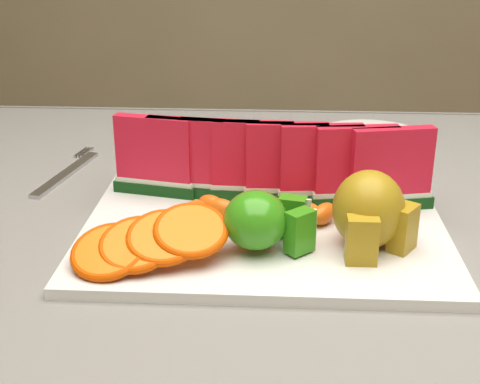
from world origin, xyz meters
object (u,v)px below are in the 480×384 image
at_px(pear_cluster, 370,212).
at_px(side_plate, 371,139).
at_px(fork, 68,171).
at_px(platter, 264,230).
at_px(apple_cluster, 263,221).

relative_size(pear_cluster, side_plate, 0.50).
bearing_deg(fork, platter, -32.72).
bearing_deg(platter, pear_cluster, -22.11).
xyz_separation_m(pear_cluster, fork, (-0.38, 0.22, -0.05)).
height_order(platter, fork, platter).
xyz_separation_m(platter, apple_cluster, (-0.00, -0.06, 0.04)).
distance_m(pear_cluster, fork, 0.45).
relative_size(apple_cluster, fork, 0.53).
bearing_deg(apple_cluster, platter, 89.19).
bearing_deg(side_plate, pear_cluster, -97.76).
distance_m(pear_cluster, side_plate, 0.39).
bearing_deg(pear_cluster, fork, 150.07).
bearing_deg(pear_cluster, side_plate, 82.24).
height_order(apple_cluster, pear_cluster, pear_cluster).
relative_size(pear_cluster, fork, 0.51).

